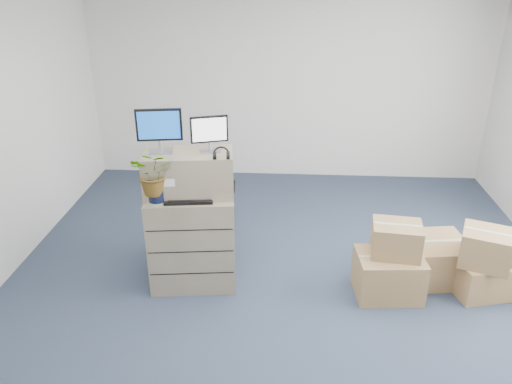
# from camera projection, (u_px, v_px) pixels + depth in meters

# --- Properties ---
(ground) EXTENTS (7.00, 7.00, 0.00)m
(ground) POSITION_uv_depth(u_px,v_px,m) (283.00, 310.00, 4.92)
(ground) COLOR #232A40
(ground) RESTS_ON ground
(wall_back) EXTENTS (6.00, 0.02, 2.80)m
(wall_back) POSITION_uv_depth(u_px,v_px,m) (288.00, 88.00, 7.52)
(wall_back) COLOR silver
(wall_back) RESTS_ON ground
(filing_cabinet_lower) EXTENTS (0.93, 0.63, 1.02)m
(filing_cabinet_lower) POSITION_uv_depth(u_px,v_px,m) (193.00, 240.00, 5.17)
(filing_cabinet_lower) COLOR gray
(filing_cabinet_lower) RESTS_ON ground
(filing_cabinet_upper) EXTENTS (0.92, 0.53, 0.44)m
(filing_cabinet_upper) POSITION_uv_depth(u_px,v_px,m) (189.00, 173.00, 4.90)
(filing_cabinet_upper) COLOR gray
(filing_cabinet_upper) RESTS_ON filing_cabinet_lower
(monitor_left) EXTENTS (0.43, 0.20, 0.43)m
(monitor_left) POSITION_uv_depth(u_px,v_px,m) (159.00, 128.00, 4.72)
(monitor_left) COLOR #99999E
(monitor_left) RESTS_ON filing_cabinet_upper
(monitor_right) EXTENTS (0.35, 0.19, 0.36)m
(monitor_right) POSITION_uv_depth(u_px,v_px,m) (209.00, 132.00, 4.75)
(monitor_right) COLOR #99999E
(monitor_right) RESTS_ON filing_cabinet_upper
(headphones) EXTENTS (0.15, 0.03, 0.15)m
(headphones) POSITION_uv_depth(u_px,v_px,m) (221.00, 154.00, 4.65)
(headphones) COLOR black
(headphones) RESTS_ON filing_cabinet_upper
(keyboard) EXTENTS (0.49, 0.25, 0.02)m
(keyboard) POSITION_uv_depth(u_px,v_px,m) (189.00, 200.00, 4.84)
(keyboard) COLOR black
(keyboard) RESTS_ON filing_cabinet_lower
(mouse) EXTENTS (0.09, 0.07, 0.03)m
(mouse) POSITION_uv_depth(u_px,v_px,m) (219.00, 200.00, 4.84)
(mouse) COLOR silver
(mouse) RESTS_ON filing_cabinet_lower
(water_bottle) EXTENTS (0.08, 0.08, 0.28)m
(water_bottle) POSITION_uv_depth(u_px,v_px,m) (196.00, 181.00, 4.93)
(water_bottle) COLOR gray
(water_bottle) RESTS_ON filing_cabinet_lower
(phone_dock) EXTENTS (0.07, 0.06, 0.14)m
(phone_dock) POSITION_uv_depth(u_px,v_px,m) (181.00, 191.00, 4.93)
(phone_dock) COLOR silver
(phone_dock) RESTS_ON filing_cabinet_lower
(external_drive) EXTENTS (0.22, 0.17, 0.06)m
(external_drive) POSITION_uv_depth(u_px,v_px,m) (224.00, 186.00, 5.07)
(external_drive) COLOR black
(external_drive) RESTS_ON filing_cabinet_lower
(tissue_box) EXTENTS (0.22, 0.12, 0.08)m
(tissue_box) POSITION_uv_depth(u_px,v_px,m) (220.00, 181.00, 5.01)
(tissue_box) COLOR #3873BF
(tissue_box) RESTS_ON external_drive
(potted_plant) EXTENTS (0.49, 0.52, 0.43)m
(potted_plant) POSITION_uv_depth(u_px,v_px,m) (155.00, 178.00, 4.72)
(potted_plant) COLOR #8AA686
(potted_plant) RESTS_ON filing_cabinet_lower
(office_chair) EXTENTS (0.87, 0.84, 0.77)m
(office_chair) POSITION_uv_depth(u_px,v_px,m) (193.00, 236.00, 5.50)
(office_chair) COLOR slate
(office_chair) RESTS_ON ground
(cardboard_boxes) EXTENTS (2.20, 0.96, 0.78)m
(cardboard_boxes) POSITION_uv_depth(u_px,v_px,m) (449.00, 265.00, 5.13)
(cardboard_boxes) COLOR olive
(cardboard_boxes) RESTS_ON ground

